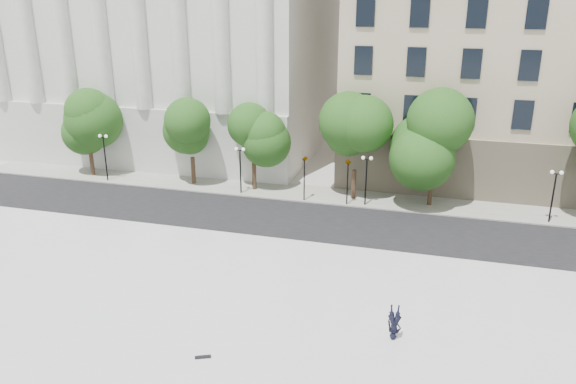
{
  "coord_description": "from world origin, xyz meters",
  "views": [
    {
      "loc": [
        10.16,
        -18.28,
        15.55
      ],
      "look_at": [
        2.35,
        10.0,
        5.18
      ],
      "focal_mm": 35.0,
      "sensor_mm": 36.0,
      "label": 1
    }
  ],
  "objects_px": {
    "traffic_light_east": "(348,159)",
    "traffic_light_west": "(304,157)",
    "skateboard": "(203,357)",
    "person_lying": "(394,334)"
  },
  "relations": [
    {
      "from": "person_lying",
      "to": "skateboard",
      "type": "height_order",
      "value": "person_lying"
    },
    {
      "from": "person_lying",
      "to": "skateboard",
      "type": "bearing_deg",
      "value": -155.94
    },
    {
      "from": "traffic_light_east",
      "to": "traffic_light_west",
      "type": "bearing_deg",
      "value": 180.0
    },
    {
      "from": "traffic_light_west",
      "to": "traffic_light_east",
      "type": "relative_size",
      "value": 0.97
    },
    {
      "from": "traffic_light_west",
      "to": "person_lying",
      "type": "bearing_deg",
      "value": -64.04
    },
    {
      "from": "traffic_light_east",
      "to": "person_lying",
      "type": "relative_size",
      "value": 2.45
    },
    {
      "from": "traffic_light_west",
      "to": "traffic_light_east",
      "type": "height_order",
      "value": "traffic_light_east"
    },
    {
      "from": "traffic_light_west",
      "to": "skateboard",
      "type": "height_order",
      "value": "traffic_light_west"
    },
    {
      "from": "skateboard",
      "to": "traffic_light_east",
      "type": "bearing_deg",
      "value": 58.9
    },
    {
      "from": "person_lying",
      "to": "skateboard",
      "type": "distance_m",
      "value": 8.76
    }
  ]
}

